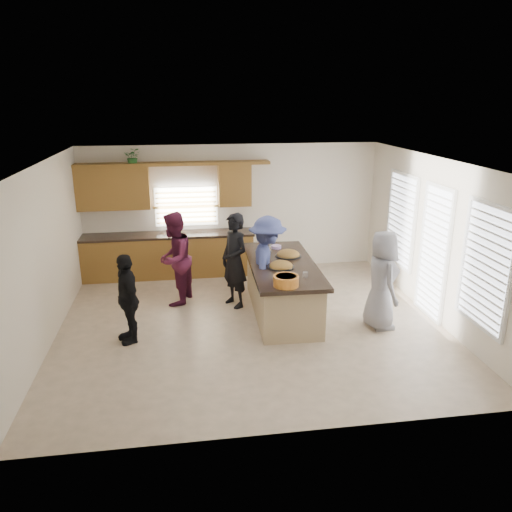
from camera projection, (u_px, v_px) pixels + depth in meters
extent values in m
plane|color=beige|center=(251.00, 323.00, 8.70)|extent=(6.50, 6.50, 0.00)
cube|color=silver|center=(232.00, 208.00, 11.09)|extent=(6.50, 0.02, 2.80)
cube|color=silver|center=(288.00, 325.00, 5.44)|extent=(6.50, 0.02, 2.80)
cube|color=silver|center=(45.00, 255.00, 7.81)|extent=(0.02, 6.00, 2.80)
cube|color=silver|center=(434.00, 239.00, 8.73)|extent=(0.02, 6.00, 2.80)
cube|color=white|center=(250.00, 161.00, 7.84)|extent=(6.50, 6.00, 0.02)
cube|color=brown|center=(169.00, 256.00, 10.89)|extent=(3.65, 0.62, 0.90)
cube|color=black|center=(168.00, 235.00, 10.74)|extent=(3.70, 0.65, 0.05)
cube|color=brown|center=(113.00, 188.00, 10.40)|extent=(1.50, 0.36, 0.90)
cube|color=brown|center=(235.00, 185.00, 10.76)|extent=(0.70, 0.36, 0.90)
cube|color=brown|center=(174.00, 164.00, 10.43)|extent=(4.05, 0.40, 0.06)
cube|color=olive|center=(186.00, 207.00, 10.89)|extent=(1.35, 0.08, 0.85)
cube|color=white|center=(401.00, 220.00, 9.94)|extent=(0.06, 1.10, 1.75)
cube|color=white|center=(434.00, 253.00, 8.70)|extent=(0.06, 0.85, 2.25)
cube|color=white|center=(486.00, 267.00, 7.21)|extent=(0.06, 1.10, 1.75)
cube|color=tan|center=(282.00, 289.00, 9.03)|extent=(1.07, 2.53, 0.88)
cube|color=black|center=(282.00, 265.00, 8.88)|extent=(1.23, 2.73, 0.07)
cube|color=black|center=(282.00, 310.00, 9.15)|extent=(0.99, 2.45, 0.08)
cylinder|color=black|center=(281.00, 267.00, 8.62)|extent=(0.45, 0.45, 0.02)
ellipsoid|color=#BA853A|center=(281.00, 266.00, 8.61)|extent=(0.41, 0.41, 0.18)
cylinder|color=black|center=(288.00, 256.00, 9.23)|extent=(0.47, 0.47, 0.02)
ellipsoid|color=#BA853A|center=(288.00, 255.00, 9.22)|extent=(0.43, 0.43, 0.19)
cylinder|color=black|center=(263.00, 251.00, 9.51)|extent=(0.31, 0.31, 0.02)
ellipsoid|color=tan|center=(263.00, 250.00, 9.50)|extent=(0.28, 0.28, 0.13)
cylinder|color=orange|center=(286.00, 281.00, 7.78)|extent=(0.40, 0.40, 0.16)
cylinder|color=beige|center=(286.00, 277.00, 7.76)|extent=(0.33, 0.33, 0.04)
cylinder|color=white|center=(305.00, 275.00, 8.13)|extent=(0.09, 0.09, 0.10)
cylinder|color=#BE99DE|center=(276.00, 247.00, 9.72)|extent=(0.19, 0.19, 0.05)
cylinder|color=silver|center=(269.00, 239.00, 10.02)|extent=(0.10, 0.10, 0.17)
imported|color=#2C6E2C|center=(133.00, 157.00, 10.27)|extent=(0.34, 0.30, 0.37)
imported|color=black|center=(235.00, 261.00, 9.19)|extent=(0.69, 0.77, 1.78)
imported|color=#5C1B39|center=(174.00, 259.00, 9.31)|extent=(0.93, 1.04, 1.77)
imported|color=black|center=(127.00, 298.00, 7.88)|extent=(0.63, 0.93, 1.47)
imported|color=#3F4A8A|center=(267.00, 265.00, 8.92)|extent=(0.82, 1.24, 1.79)
imported|color=gray|center=(382.00, 280.00, 8.33)|extent=(0.55, 0.84, 1.70)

